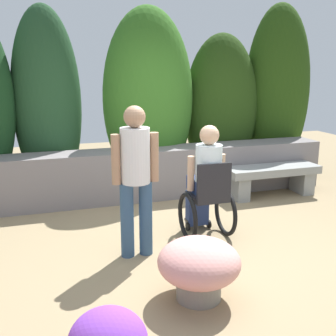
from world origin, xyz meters
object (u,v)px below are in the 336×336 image
Objects in this scene: stone_bench at (272,176)px; person_in_wheelchair at (206,186)px; person_standing_companion at (136,172)px; flower_pot_terracotta_by_wall at (199,266)px.

person_in_wheelchair is at bearing -146.79° from stone_bench.
person_standing_companion is 1.20m from flower_pot_terracotta_by_wall.
person_standing_companion is (-0.89, -0.24, 0.29)m from person_in_wheelchair.
person_in_wheelchair reaches higher than stone_bench.
person_in_wheelchair is 0.84× the size of person_standing_companion.
person_standing_companion is at bearing 107.23° from flower_pot_terracotta_by_wall.
person_in_wheelchair is (-1.59, -1.15, 0.31)m from stone_bench.
person_standing_companion is (-2.48, -1.39, 0.60)m from stone_bench.
person_in_wheelchair reaches higher than flower_pot_terracotta_by_wall.
flower_pot_terracotta_by_wall is (0.31, -0.99, -0.61)m from person_standing_companion.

